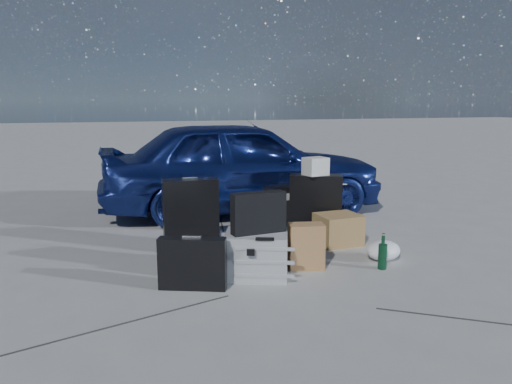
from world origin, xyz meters
TOP-DOWN VIEW (x-y plane):
  - ground at (0.00, 0.00)m, footprint 60.00×60.00m
  - car at (0.19, 2.40)m, footprint 3.48×1.48m
  - pelican_case at (-0.34, 0.12)m, footprint 0.60×0.55m
  - laptop_bag at (-0.32, 0.11)m, footprint 0.44×0.16m
  - briefcase at (-0.87, -0.01)m, footprint 0.51×0.29m
  - suitcase_left at (-0.70, 1.02)m, footprint 0.52×0.21m
  - suitcase_right at (0.61, 1.10)m, footprint 0.56×0.39m
  - white_carton at (0.59, 1.08)m, footprint 0.26×0.22m
  - duffel_bag at (0.35, 1.46)m, footprint 0.71×0.38m
  - flat_box_white at (0.35, 1.47)m, footprint 0.46×0.40m
  - flat_box_black at (0.36, 1.46)m, footprint 0.35×0.28m
  - kraft_bag at (0.11, 0.16)m, footprint 0.31×0.22m
  - cardboard_box at (0.69, 0.73)m, footprint 0.42×0.37m
  - plastic_bag at (0.85, 0.16)m, footprint 0.38×0.35m
  - green_bottle at (0.71, -0.04)m, footprint 0.08×0.08m

SIDE VIEW (x-z plane):
  - ground at x=0.00m, z-range 0.00..0.00m
  - plastic_bag at x=0.85m, z-range 0.00..0.17m
  - green_bottle at x=0.71m, z-range 0.00..0.29m
  - cardboard_box at x=0.69m, z-range 0.00..0.30m
  - duffel_bag at x=0.35m, z-range 0.00..0.34m
  - pelican_case at x=-0.34m, z-range 0.00..0.36m
  - kraft_bag at x=0.11m, z-range 0.00..0.38m
  - briefcase at x=-0.87m, z-range 0.00..0.39m
  - suitcase_right at x=0.61m, z-range 0.00..0.64m
  - suitcase_left at x=-0.70m, z-range 0.00..0.67m
  - flat_box_white at x=0.35m, z-range 0.34..0.41m
  - flat_box_black at x=0.36m, z-range 0.41..0.47m
  - laptop_bag at x=-0.32m, z-range 0.36..0.68m
  - car at x=0.19m, z-range 0.00..1.17m
  - white_carton at x=0.59m, z-range 0.64..0.82m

